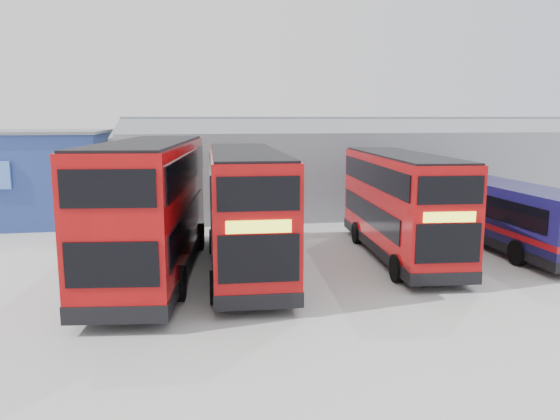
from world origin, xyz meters
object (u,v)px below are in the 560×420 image
at_px(double_decker_right, 400,206).
at_px(single_decker_blue, 503,216).
at_px(maintenance_shed, 357,166).
at_px(double_decker_left, 151,210).
at_px(double_decker_centre, 246,211).

height_order(double_decker_right, single_decker_blue, double_decker_right).
xyz_separation_m(maintenance_shed, double_decker_right, (-2.57, -13.81, -0.43)).
distance_m(maintenance_shed, double_decker_left, 19.57).
xyz_separation_m(maintenance_shed, double_decker_left, (-12.66, -14.92, -0.12)).
relative_size(double_decker_left, double_decker_centre, 1.09).
distance_m(maintenance_shed, single_decker_blue, 13.28).
bearing_deg(double_decker_left, maintenance_shed, -123.60).
distance_m(maintenance_shed, double_decker_right, 14.05).
distance_m(maintenance_shed, double_decker_centre, 17.40).
height_order(maintenance_shed, double_decker_left, maintenance_shed).
bearing_deg(double_decker_centre, double_decker_left, -175.61).
distance_m(double_decker_left, single_decker_blue, 15.57).
height_order(double_decker_left, single_decker_blue, double_decker_left).
bearing_deg(double_decker_left, double_decker_right, -167.03).
relative_size(double_decker_centre, double_decker_right, 1.05).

